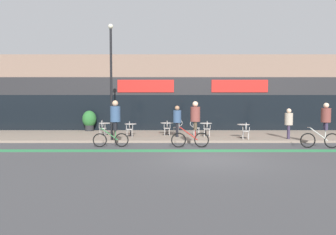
% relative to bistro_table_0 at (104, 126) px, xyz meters
% --- Properties ---
extents(ground_plane, '(120.00, 120.00, 0.00)m').
position_rel_bistro_table_0_xyz_m(ground_plane, '(5.46, -7.26, -0.62)').
color(ground_plane, '#424244').
extents(sidewalk_slab, '(40.00, 5.50, 0.12)m').
position_rel_bistro_table_0_xyz_m(sidewalk_slab, '(5.46, -0.01, -0.56)').
color(sidewalk_slab, gray).
rests_on(sidewalk_slab, ground).
extents(storefront_facade, '(40.00, 4.06, 5.25)m').
position_rel_bistro_table_0_xyz_m(storefront_facade, '(5.46, 4.71, 1.99)').
color(storefront_facade, '#7F6656').
rests_on(storefront_facade, ground).
extents(bike_lane_stripe, '(36.00, 0.70, 0.01)m').
position_rel_bistro_table_0_xyz_m(bike_lane_stripe, '(5.46, -5.26, -0.62)').
color(bike_lane_stripe, '#2D844C').
rests_on(bike_lane_stripe, ground).
extents(bistro_table_0, '(0.70, 0.70, 0.70)m').
position_rel_bistro_table_0_xyz_m(bistro_table_0, '(0.00, 0.00, 0.00)').
color(bistro_table_0, black).
rests_on(bistro_table_0, sidewalk_slab).
extents(bistro_table_1, '(0.68, 0.68, 0.71)m').
position_rel_bistro_table_0_xyz_m(bistro_table_1, '(1.62, -0.69, 0.00)').
color(bistro_table_1, black).
rests_on(bistro_table_1, sidewalk_slab).
extents(bistro_table_2, '(0.77, 0.77, 0.71)m').
position_rel_bistro_table_0_xyz_m(bistro_table_2, '(3.73, 0.03, 0.01)').
color(bistro_table_2, black).
rests_on(bistro_table_2, sidewalk_slab).
extents(bistro_table_3, '(0.72, 0.72, 0.73)m').
position_rel_bistro_table_0_xyz_m(bistro_table_3, '(6.00, -0.37, 0.02)').
color(bistro_table_3, black).
rests_on(bistro_table_3, sidewalk_slab).
extents(bistro_table_4, '(0.67, 0.67, 0.75)m').
position_rel_bistro_table_0_xyz_m(bistro_table_4, '(7.92, -1.62, 0.03)').
color(bistro_table_4, black).
rests_on(bistro_table_4, sidewalk_slab).
extents(cafe_chair_0_near, '(0.43, 0.59, 0.90)m').
position_rel_bistro_table_0_xyz_m(cafe_chair_0_near, '(-0.01, -0.63, 0.01)').
color(cafe_chair_0_near, '#B7B2AD').
rests_on(cafe_chair_0_near, sidewalk_slab).
extents(cafe_chair_1_near, '(0.46, 0.60, 0.90)m').
position_rel_bistro_table_0_xyz_m(cafe_chair_1_near, '(1.64, -1.31, 0.01)').
color(cafe_chair_1_near, '#B7B2AD').
rests_on(cafe_chair_1_near, sidewalk_slab).
extents(cafe_chair_2_near, '(0.42, 0.59, 0.90)m').
position_rel_bistro_table_0_xyz_m(cafe_chair_2_near, '(3.73, -0.59, 0.01)').
color(cafe_chair_2_near, '#B7B2AD').
rests_on(cafe_chair_2_near, sidewalk_slab).
extents(cafe_chair_2_side, '(0.58, 0.42, 0.90)m').
position_rel_bistro_table_0_xyz_m(cafe_chair_2_side, '(4.35, 0.03, 0.01)').
color(cafe_chair_2_side, '#B7B2AD').
rests_on(cafe_chair_2_side, sidewalk_slab).
extents(cafe_chair_3_near, '(0.42, 0.58, 0.90)m').
position_rel_bistro_table_0_xyz_m(cafe_chair_3_near, '(6.00, -1.00, 0.01)').
color(cafe_chair_3_near, '#B7B2AD').
rests_on(cafe_chair_3_near, sidewalk_slab).
extents(cafe_chair_3_side, '(0.58, 0.41, 0.90)m').
position_rel_bistro_table_0_xyz_m(cafe_chair_3_side, '(5.38, -0.38, 0.01)').
color(cafe_chair_3_side, '#B7B2AD').
rests_on(cafe_chair_3_side, sidewalk_slab).
extents(cafe_chair_4_near, '(0.45, 0.60, 0.90)m').
position_rel_bistro_table_0_xyz_m(cafe_chair_4_near, '(7.91, -2.24, 0.01)').
color(cafe_chair_4_near, '#B7B2AD').
rests_on(cafe_chair_4_near, sidewalk_slab).
extents(planter_pot, '(0.92, 0.92, 1.35)m').
position_rel_bistro_table_0_xyz_m(planter_pot, '(-1.47, 2.29, 0.22)').
color(planter_pot, '#232326').
rests_on(planter_pot, sidewalk_slab).
extents(lamp_post, '(0.26, 0.26, 5.99)m').
position_rel_bistro_table_0_xyz_m(lamp_post, '(0.84, -2.48, 2.91)').
color(lamp_post, black).
rests_on(lamp_post, sidewalk_slab).
extents(cyclist_0, '(1.67, 0.54, 2.20)m').
position_rel_bistro_table_0_xyz_m(cyclist_0, '(1.27, -4.15, 0.70)').
color(cyclist_0, black).
rests_on(cyclist_0, ground).
extents(cyclist_1, '(1.78, 0.49, 2.16)m').
position_rel_bistro_table_0_xyz_m(cyclist_1, '(5.00, -4.29, 0.63)').
color(cyclist_1, black).
rests_on(cyclist_1, ground).
extents(cyclist_2, '(1.78, 0.53, 2.09)m').
position_rel_bistro_table_0_xyz_m(cyclist_2, '(10.98, -4.49, 0.57)').
color(cyclist_2, black).
rests_on(cyclist_2, ground).
extents(pedestrian_near_end, '(0.46, 0.46, 1.76)m').
position_rel_bistro_table_0_xyz_m(pedestrian_near_end, '(4.30, -1.07, 0.54)').
color(pedestrian_near_end, black).
rests_on(pedestrian_near_end, sidewalk_slab).
extents(pedestrian_far_end, '(0.52, 0.52, 1.63)m').
position_rel_bistro_table_0_xyz_m(pedestrian_far_end, '(10.27, -1.97, 0.47)').
color(pedestrian_far_end, '#382D47').
rests_on(pedestrian_far_end, sidewalk_slab).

